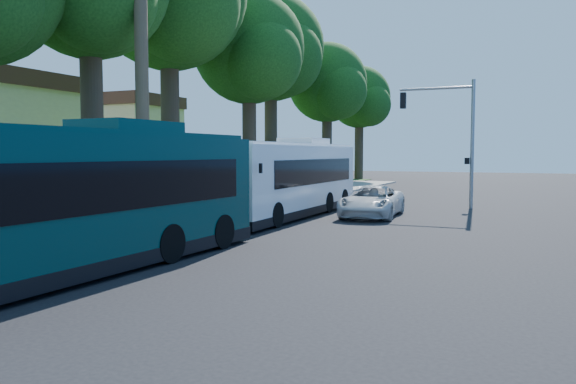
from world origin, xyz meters
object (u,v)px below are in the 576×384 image
at_px(pickup, 372,201).
at_px(bus_shelter, 141,182).
at_px(white_bus, 289,178).
at_px(teal_bus, 71,198).

bearing_deg(pickup, bus_shelter, -143.88).
distance_m(white_bus, pickup, 4.13).
distance_m(bus_shelter, teal_bus, 9.80).
bearing_deg(pickup, teal_bus, -106.45).
xyz_separation_m(teal_bus, pickup, (3.49, 15.41, -1.18)).
bearing_deg(bus_shelter, pickup, 39.82).
bearing_deg(white_bus, pickup, 18.66).
height_order(teal_bus, pickup, teal_bus).
relative_size(bus_shelter, white_bus, 0.25).
relative_size(white_bus, pickup, 2.40).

